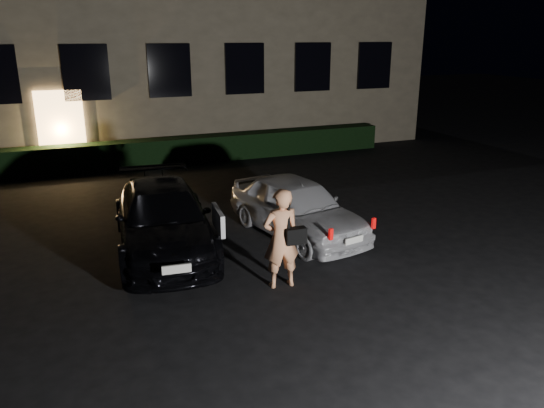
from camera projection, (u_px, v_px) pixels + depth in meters
name	position (u px, v px, depth m)	size (l,w,h in m)	color
ground	(317.00, 303.00, 8.56)	(80.00, 80.00, 0.00)	black
hedge	(177.00, 151.00, 17.70)	(15.00, 0.70, 0.85)	black
sedan	(163.00, 219.00, 10.53)	(2.21, 4.61, 1.28)	black
hatch	(297.00, 207.00, 11.28)	(2.20, 3.93, 1.26)	silver
man	(282.00, 238.00, 8.88)	(0.72, 0.45, 1.74)	#E59767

